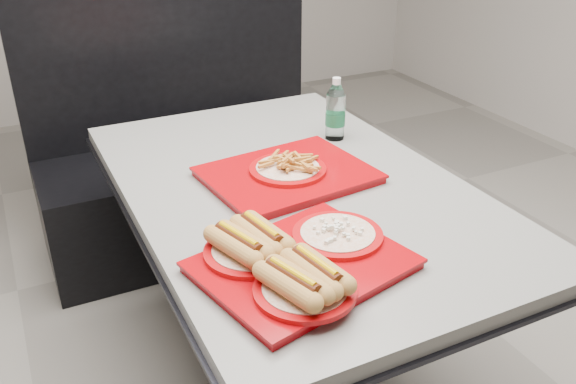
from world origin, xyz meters
name	(u,v)px	position (x,y,z in m)	size (l,w,h in m)	color
ground	(293,380)	(0.00, 0.00, 0.00)	(6.00, 6.00, 0.00)	gray
diner_table	(293,234)	(0.00, 0.00, 0.58)	(0.92, 1.42, 0.75)	black
booth_bench	(185,156)	(0.00, 1.09, 0.40)	(1.30, 0.57, 1.35)	black
tray_near	(295,259)	(-0.19, -0.39, 0.79)	(0.50, 0.43, 0.10)	#990409
tray_far	(288,171)	(0.00, 0.03, 0.78)	(0.49, 0.40, 0.09)	#990409
water_bottle	(335,113)	(0.28, 0.25, 0.84)	(0.07, 0.07, 0.21)	silver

